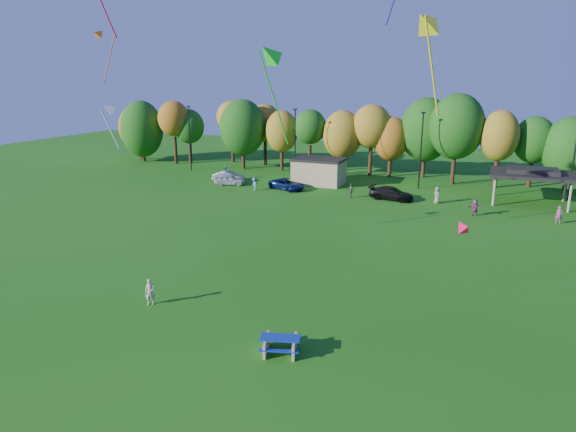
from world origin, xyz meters
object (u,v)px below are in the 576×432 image
at_px(car_a, 230,180).
at_px(kite_flyer, 150,292).
at_px(car_d, 391,193).
at_px(car_c, 287,184).
at_px(car_b, 229,177).
at_px(picnic_table, 280,344).

bearing_deg(car_a, kite_flyer, -173.60).
bearing_deg(kite_flyer, car_d, 46.36).
xyz_separation_m(kite_flyer, car_d, (7.81, 32.07, -0.09)).
relative_size(car_c, car_d, 0.95).
relative_size(car_b, car_c, 0.88).
bearing_deg(kite_flyer, picnic_table, -42.67).
bearing_deg(car_b, car_c, -111.34).
height_order(picnic_table, car_c, car_c).
distance_m(picnic_table, kite_flyer, 9.55).
relative_size(picnic_table, car_c, 0.50).
bearing_deg(car_c, picnic_table, -138.29).
relative_size(car_a, car_d, 0.77).
xyz_separation_m(kite_flyer, car_a, (-12.34, 32.23, -0.16)).
bearing_deg(car_d, picnic_table, -168.91).
height_order(picnic_table, car_d, car_d).
relative_size(car_a, car_b, 0.92).
distance_m(picnic_table, car_a, 40.59).
xyz_separation_m(car_a, car_d, (20.14, -0.16, 0.07)).
height_order(car_a, car_b, car_b).
relative_size(picnic_table, kite_flyer, 1.46).
distance_m(picnic_table, car_d, 34.20).
bearing_deg(car_a, car_b, 18.15).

